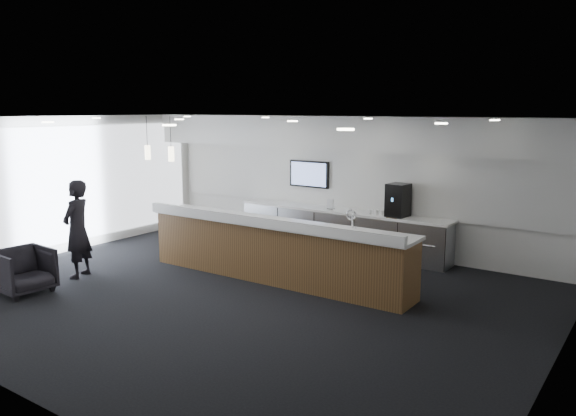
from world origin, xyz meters
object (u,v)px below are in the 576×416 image
Objects in this scene: coffee_machine at (398,200)px; lounge_guest at (77,229)px; armchair at (24,271)px; service_counter at (275,250)px.

lounge_guest reaches higher than coffee_machine.
coffee_machine is 6.35m from lounge_guest.
coffee_machine is 0.79× the size of armchair.
armchair is (-4.43, -5.61, -0.90)m from coffee_machine.
service_counter is at bearing -112.31° from coffee_machine.
service_counter is 3.74m from lounge_guest.
armchair is 0.47× the size of lounge_guest.
coffee_machine is at bearing 61.87° from service_counter.
lounge_guest is (-0.04, 1.13, 0.53)m from armchair.
service_counter is at bearing 100.04° from lounge_guest.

